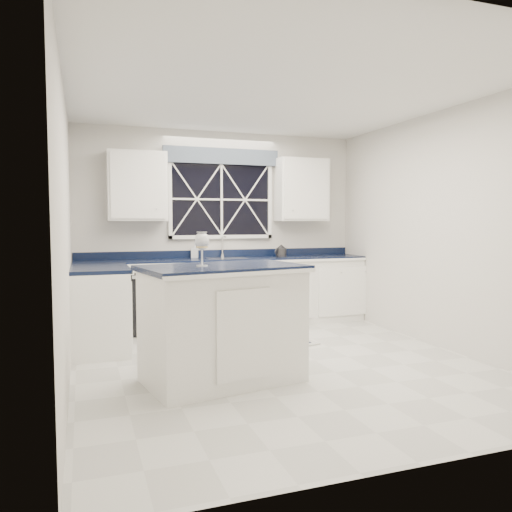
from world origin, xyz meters
name	(u,v)px	position (x,y,z in m)	size (l,w,h in m)	color
ground	(280,364)	(0.00, 0.00, 0.00)	(4.50, 4.50, 0.00)	beige
back_wall	(221,228)	(0.00, 2.25, 1.35)	(4.00, 0.10, 2.70)	beige
base_cabinets	(206,296)	(-0.33, 1.78, 0.45)	(3.99, 1.60, 0.90)	white
countertop	(227,260)	(0.00, 1.95, 0.92)	(3.98, 0.64, 0.04)	black
dishwasher	(146,301)	(-1.10, 1.95, 0.41)	(0.60, 0.58, 0.82)	black
window	(221,194)	(0.00, 2.20, 1.83)	(1.65, 0.09, 1.26)	black
upper_cabinets	(224,188)	(0.00, 2.08, 1.90)	(3.10, 0.34, 0.90)	white
faucet	(223,246)	(0.00, 2.14, 1.10)	(0.05, 0.20, 0.30)	silver
island	(223,323)	(-0.69, -0.33, 0.53)	(1.54, 1.09, 1.05)	white
rug	(251,344)	(-0.03, 0.84, 0.01)	(1.54, 1.12, 0.02)	#A9A9A4
kettle	(281,251)	(0.83, 2.02, 1.02)	(0.23, 0.19, 0.17)	#29292C
wine_glass	(202,242)	(-0.88, -0.35, 1.26)	(0.13, 0.13, 0.30)	silver
soap_bottle	(195,250)	(-0.40, 2.17, 1.04)	(0.09, 0.09, 0.21)	silver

